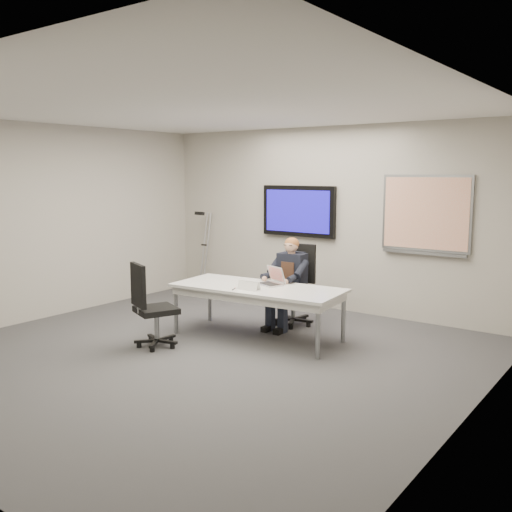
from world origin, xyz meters
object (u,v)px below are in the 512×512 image
Objects in this scene: conference_table at (258,292)px; office_chair_near at (153,321)px; office_chair_far at (295,300)px; seated_person at (286,292)px; laptop at (272,280)px.

conference_table is 1.35m from office_chair_near.
office_chair_far is 2.08m from office_chair_near.
seated_person is at bearing -95.90° from office_chair_far.
laptop is (0.86, 1.29, 0.41)m from office_chair_near.
office_chair_near is (-0.81, -1.92, -0.02)m from office_chair_far.
conference_table is 5.69× the size of laptop.
office_chair_near is 1.87m from seated_person.
conference_table is at bearing -103.19° from office_chair_near.
office_chair_far is at bearing 115.03° from laptop.
seated_person reaches higher than office_chair_near.
laptop is at bearing -84.87° from seated_person.
office_chair_far is 0.29m from seated_person.
laptop reaches higher than conference_table.
office_chair_near reaches higher than laptop.
office_chair_near is 0.84× the size of seated_person.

